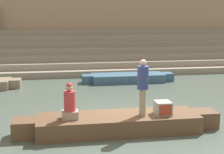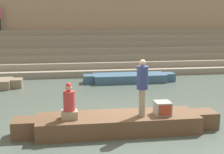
{
  "view_description": "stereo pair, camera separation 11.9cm",
  "coord_description": "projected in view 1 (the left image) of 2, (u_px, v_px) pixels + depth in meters",
  "views": [
    {
      "loc": [
        -1.9,
        -9.17,
        3.26
      ],
      "look_at": [
        -0.29,
        0.56,
        1.4
      ],
      "focal_mm": 50.0,
      "sensor_mm": 36.0,
      "label": 1
    },
    {
      "loc": [
        -1.79,
        -9.19,
        3.26
      ],
      "look_at": [
        -0.29,
        0.56,
        1.4
      ],
      "focal_mm": 50.0,
      "sensor_mm": 36.0,
      "label": 2
    }
  ],
  "objects": [
    {
      "name": "ground_plane",
      "position": [
        124.0,
        124.0,
        9.8
      ],
      "size": [
        120.0,
        120.0,
        0.0
      ],
      "primitive_type": "plane",
      "color": "#47544C"
    },
    {
      "name": "ghat_steps",
      "position": [
        90.0,
        55.0,
        20.21
      ],
      "size": [
        36.0,
        4.67,
        2.49
      ],
      "color": "gray",
      "rests_on": "ground"
    },
    {
      "name": "back_wall",
      "position": [
        87.0,
        11.0,
        21.87
      ],
      "size": [
        34.2,
        1.28,
        7.6
      ],
      "color": "#937A60",
      "rests_on": "ground"
    },
    {
      "name": "rowboat_main",
      "position": [
        119.0,
        123.0,
        9.08
      ],
      "size": [
        5.97,
        1.42,
        0.5
      ],
      "rotation": [
        0.0,
        0.0,
        0.04
      ],
      "color": "brown",
      "rests_on": "ground"
    },
    {
      "name": "person_standing",
      "position": [
        143.0,
        84.0,
        8.82
      ],
      "size": [
        0.32,
        0.32,
        1.63
      ],
      "rotation": [
        0.0,
        0.0,
        0.07
      ],
      "color": "gray",
      "rests_on": "rowboat_main"
    },
    {
      "name": "person_rowing",
      "position": [
        70.0,
        105.0,
        8.63
      ],
      "size": [
        0.45,
        0.35,
        1.03
      ],
      "rotation": [
        0.0,
        0.0,
        0.28
      ],
      "color": "gray",
      "rests_on": "rowboat_main"
    },
    {
      "name": "tv_set",
      "position": [
        163.0,
        108.0,
        9.07
      ],
      "size": [
        0.45,
        0.48,
        0.39
      ],
      "rotation": [
        0.0,
        0.0,
        0.07
      ],
      "color": "#9E998E",
      "rests_on": "rowboat_main"
    },
    {
      "name": "moored_boat_distant",
      "position": [
        128.0,
        78.0,
        16.22
      ],
      "size": [
        4.79,
        1.28,
        0.41
      ],
      "rotation": [
        0.0,
        0.0,
        0.02
      ],
      "color": "#33516B",
      "rests_on": "ground"
    }
  ]
}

